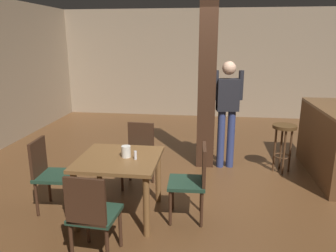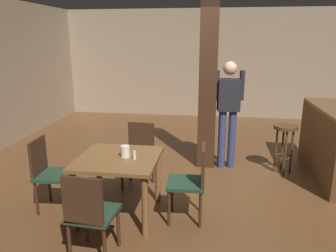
{
  "view_description": "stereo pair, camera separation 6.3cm",
  "coord_description": "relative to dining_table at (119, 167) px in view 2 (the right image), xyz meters",
  "views": [
    {
      "loc": [
        -0.01,
        -4.33,
        2.06
      ],
      "look_at": [
        -0.56,
        -0.11,
        0.91
      ],
      "focal_mm": 35.0,
      "sensor_mm": 36.0,
      "label": 1
    },
    {
      "loc": [
        0.05,
        -4.32,
        2.06
      ],
      "look_at": [
        -0.56,
        -0.11,
        0.91
      ],
      "focal_mm": 35.0,
      "sensor_mm": 36.0,
      "label": 2
    }
  ],
  "objects": [
    {
      "name": "ground_plane",
      "position": [
        1.03,
        0.9,
        -0.61
      ],
      "size": [
        10.8,
        10.8,
        0.0
      ],
      "primitive_type": "plane",
      "color": "brown"
    },
    {
      "name": "standing_person",
      "position": [
        1.29,
        1.71,
        0.39
      ],
      "size": [
        0.47,
        0.24,
        1.72
      ],
      "color": "black",
      "rests_on": "ground_plane"
    },
    {
      "name": "bar_counter",
      "position": [
        2.78,
        1.54,
        -0.06
      ],
      "size": [
        0.56,
        1.75,
        1.07
      ],
      "color": "brown",
      "rests_on": "ground_plane"
    },
    {
      "name": "chair_east",
      "position": [
        0.86,
        0.02,
        -0.1
      ],
      "size": [
        0.44,
        0.44,
        0.89
      ],
      "color": "#1E3828",
      "rests_on": "ground_plane"
    },
    {
      "name": "bar_stool_near",
      "position": [
        2.17,
        1.62,
        -0.03
      ],
      "size": [
        0.36,
        0.36,
        0.76
      ],
      "color": "#4C3319",
      "rests_on": "ground_plane"
    },
    {
      "name": "wall_back",
      "position": [
        1.03,
        5.4,
        0.79
      ],
      "size": [
        8.0,
        0.1,
        2.8
      ],
      "primitive_type": "cube",
      "color": "gray",
      "rests_on": "ground_plane"
    },
    {
      "name": "salt_shaker",
      "position": [
        0.2,
        -0.04,
        0.17
      ],
      "size": [
        0.03,
        0.03,
        0.1
      ],
      "primitive_type": "cylinder",
      "color": "silver",
      "rests_on": "dining_table"
    },
    {
      "name": "pillar",
      "position": [
        0.96,
        1.77,
        0.79
      ],
      "size": [
        0.28,
        0.28,
        2.8
      ],
      "primitive_type": "cube",
      "color": "#382114",
      "rests_on": "ground_plane"
    },
    {
      "name": "dining_table",
      "position": [
        0.0,
        0.0,
        0.0
      ],
      "size": [
        0.92,
        0.92,
        0.73
      ],
      "color": "brown",
      "rests_on": "ground_plane"
    },
    {
      "name": "chair_north",
      "position": [
        0.04,
        0.85,
        -0.1
      ],
      "size": [
        0.45,
        0.45,
        0.89
      ],
      "color": "#1E3828",
      "rests_on": "ground_plane"
    },
    {
      "name": "napkin_cup",
      "position": [
        0.08,
        0.02,
        0.19
      ],
      "size": [
        0.11,
        0.11,
        0.13
      ],
      "primitive_type": "cylinder",
      "color": "silver",
      "rests_on": "dining_table"
    },
    {
      "name": "chair_west",
      "position": [
        -0.89,
        0.02,
        -0.1
      ],
      "size": [
        0.44,
        0.44,
        0.89
      ],
      "color": "#1E3828",
      "rests_on": "ground_plane"
    },
    {
      "name": "chair_south",
      "position": [
        -0.03,
        -0.85,
        -0.1
      ],
      "size": [
        0.45,
        0.45,
        0.89
      ],
      "color": "#1E3828",
      "rests_on": "ground_plane"
    }
  ]
}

